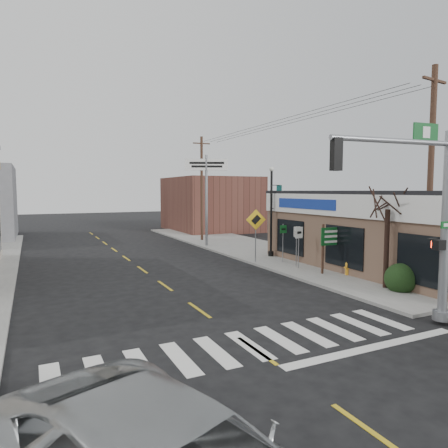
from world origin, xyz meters
name	(u,v)px	position (x,y,z in m)	size (l,w,h in m)	color
ground	(256,350)	(0.00, 0.00, 0.00)	(140.00, 140.00, 0.00)	black
sidewalk_right	(274,254)	(9.00, 13.00, 0.07)	(6.00, 38.00, 0.13)	gray
center_line	(165,286)	(0.00, 8.00, 0.01)	(0.12, 56.00, 0.01)	gold
crosswalk	(249,345)	(0.00, 0.40, 0.01)	(11.00, 2.20, 0.01)	silver
thrift_store	(427,231)	(14.50, 6.00, 2.00)	(12.00, 14.00, 4.00)	brown
bldg_distant_right	(211,204)	(12.00, 30.00, 2.80)	(8.00, 10.00, 5.60)	brown
traffic_signal_pole	(431,206)	(5.65, -0.75, 3.76)	(4.82, 0.38, 6.10)	gray
guide_sign	(332,241)	(8.20, 6.50, 1.74)	(1.40, 0.13, 2.46)	#482F21
fire_hydrant	(347,268)	(8.50, 5.75, 0.48)	(0.20, 0.20, 0.64)	orange
ped_crossing_sign	(256,226)	(6.30, 10.79, 2.18)	(1.18, 0.08, 3.03)	gray
lamp_post	(272,205)	(8.26, 12.14, 3.35)	(0.72, 0.57, 5.56)	black
dance_center_sign	(206,177)	(6.50, 18.37, 5.20)	(3.16, 0.20, 6.72)	gray
bare_tree	(388,195)	(8.17, 3.12, 4.05)	(2.49, 2.49, 4.98)	black
shrub_front	(400,279)	(8.34, 2.51, 0.61)	(1.28, 1.28, 0.96)	black
shrub_back	(340,254)	(10.69, 8.65, 0.57)	(1.16, 1.16, 0.87)	black
utility_pole_near	(430,178)	(9.09, 1.90, 4.73)	(1.56, 0.23, 8.98)	#4A2F26
utility_pole_far	(202,187)	(7.50, 21.66, 4.48)	(1.48, 0.22, 8.49)	#462821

